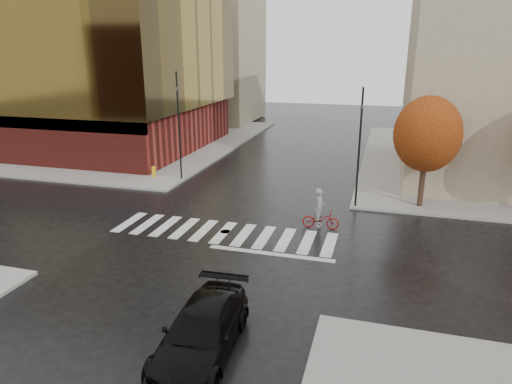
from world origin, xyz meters
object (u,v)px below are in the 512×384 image
Objects in this scene: cyclist at (320,215)px; traffic_light_nw at (179,119)px; sedan at (202,331)px; traffic_light_ne at (360,141)px; fire_hydrant at (154,171)px.

cyclist is 13.33m from traffic_light_nw.
cyclist is at bearing 76.95° from sedan.
cyclist is at bearing 54.56° from traffic_light_ne.
cyclist is 5.29m from traffic_light_ne.
traffic_light_nw reaches higher than fire_hydrant.
traffic_light_ne is at bearing 73.68° from sedan.
fire_hydrant is at bearing -76.43° from traffic_light_nw.
sedan is at bearing 63.78° from traffic_light_ne.
fire_hydrant is (-14.69, 2.46, -3.48)m from traffic_light_ne.
cyclist is (2.02, 11.40, -0.01)m from sedan.
traffic_light_nw is 4.40m from fire_hydrant.
traffic_light_ne is (3.59, 15.20, 3.32)m from sedan.
traffic_light_nw is at bearing 113.70° from sedan.
sedan is 2.37× the size of cyclist.
traffic_light_nw reaches higher than cyclist.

